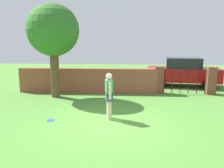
{
  "coord_description": "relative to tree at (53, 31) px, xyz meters",
  "views": [
    {
      "loc": [
        0.59,
        -7.28,
        2.7
      ],
      "look_at": [
        -0.02,
        1.88,
        1.0
      ],
      "focal_mm": 37.45,
      "sensor_mm": 36.0,
      "label": 1
    }
  ],
  "objects": [
    {
      "name": "car",
      "position": [
        6.83,
        3.24,
        -2.29
      ],
      "size": [
        4.4,
        2.38,
        1.72
      ],
      "rotation": [
        0.0,
        0.0,
        3.0
      ],
      "color": "#A51111",
      "rests_on": "ground"
    },
    {
      "name": "brick_wall",
      "position": [
        1.39,
        1.15,
        -2.51
      ],
      "size": [
        7.27,
        0.5,
        1.28
      ],
      "primitive_type": "cube",
      "color": "brown",
      "rests_on": "ground"
    },
    {
      "name": "frisbee_blue",
      "position": [
        0.84,
        -3.4,
        -3.14
      ],
      "size": [
        0.27,
        0.27,
        0.02
      ],
      "primitive_type": "cylinder",
      "color": "blue",
      "rests_on": "ground"
    },
    {
      "name": "person",
      "position": [
        2.86,
        -3.1,
        -2.25
      ],
      "size": [
        0.3,
        0.53,
        1.62
      ],
      "rotation": [
        0.0,
        0.0,
        -1.33
      ],
      "color": "beige",
      "rests_on": "ground"
    },
    {
      "name": "fence_gate",
      "position": [
        6.45,
        1.15,
        -2.45
      ],
      "size": [
        3.08,
        0.44,
        1.4
      ],
      "color": "brown",
      "rests_on": "ground"
    },
    {
      "name": "tree",
      "position": [
        0.0,
        0.0,
        0.0
      ],
      "size": [
        2.44,
        2.44,
        4.42
      ],
      "color": "brown",
      "rests_on": "ground"
    },
    {
      "name": "ground_plane",
      "position": [
        2.89,
        -3.66,
        -3.15
      ],
      "size": [
        40.0,
        40.0,
        0.0
      ],
      "primitive_type": "plane",
      "color": "#4C8433"
    }
  ]
}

